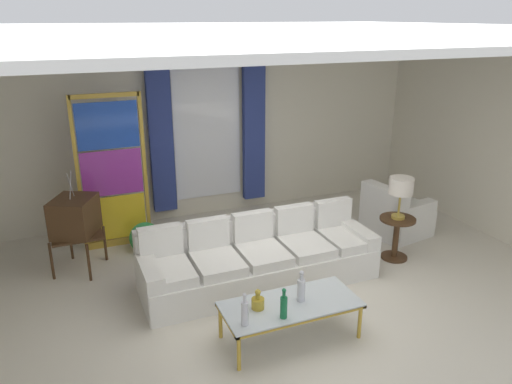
{
  "coord_description": "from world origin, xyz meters",
  "views": [
    {
      "loc": [
        -2.29,
        -4.57,
        3.16
      ],
      "look_at": [
        -0.05,
        0.9,
        1.05
      ],
      "focal_mm": 34.76,
      "sensor_mm": 36.0,
      "label": 1
    }
  ],
  "objects_px": {
    "stained_glass_divider": "(112,176)",
    "round_side_table": "(396,234)",
    "bottle_ruby_flask": "(301,289)",
    "armchair_white": "(394,216)",
    "table_lamp_brass": "(401,188)",
    "bottle_amber_squat": "(258,302)",
    "coffee_table": "(290,306)",
    "bottle_crystal_tall": "(245,312)",
    "peacock_figurine": "(146,240)",
    "vintage_tv": "(75,218)",
    "bottle_blue_decanter": "(284,306)",
    "couch_white_long": "(257,258)"
  },
  "relations": [
    {
      "from": "coffee_table",
      "to": "vintage_tv",
      "type": "height_order",
      "value": "vintage_tv"
    },
    {
      "from": "bottle_ruby_flask",
      "to": "vintage_tv",
      "type": "xyz_separation_m",
      "value": [
        -2.02,
        2.37,
        0.18
      ]
    },
    {
      "from": "bottle_blue_decanter",
      "to": "vintage_tv",
      "type": "height_order",
      "value": "vintage_tv"
    },
    {
      "from": "coffee_table",
      "to": "table_lamp_brass",
      "type": "relative_size",
      "value": 2.47
    },
    {
      "from": "bottle_blue_decanter",
      "to": "table_lamp_brass",
      "type": "relative_size",
      "value": 0.56
    },
    {
      "from": "couch_white_long",
      "to": "peacock_figurine",
      "type": "bearing_deg",
      "value": 132.54
    },
    {
      "from": "bottle_crystal_tall",
      "to": "bottle_amber_squat",
      "type": "relative_size",
      "value": 1.6
    },
    {
      "from": "bottle_ruby_flask",
      "to": "stained_glass_divider",
      "type": "bearing_deg",
      "value": 116.4
    },
    {
      "from": "vintage_tv",
      "to": "stained_glass_divider",
      "type": "xyz_separation_m",
      "value": [
        0.57,
        0.57,
        0.33
      ]
    },
    {
      "from": "couch_white_long",
      "to": "table_lamp_brass",
      "type": "bearing_deg",
      "value": -4.37
    },
    {
      "from": "bottle_blue_decanter",
      "to": "round_side_table",
      "type": "relative_size",
      "value": 0.54
    },
    {
      "from": "vintage_tv",
      "to": "table_lamp_brass",
      "type": "height_order",
      "value": "vintage_tv"
    },
    {
      "from": "bottle_crystal_tall",
      "to": "armchair_white",
      "type": "xyz_separation_m",
      "value": [
        3.17,
        1.93,
        -0.26
      ]
    },
    {
      "from": "bottle_crystal_tall",
      "to": "peacock_figurine",
      "type": "distance_m",
      "value": 2.72
    },
    {
      "from": "couch_white_long",
      "to": "bottle_crystal_tall",
      "type": "relative_size",
      "value": 8.59
    },
    {
      "from": "couch_white_long",
      "to": "bottle_crystal_tall",
      "type": "distance_m",
      "value": 1.58
    },
    {
      "from": "round_side_table",
      "to": "table_lamp_brass",
      "type": "distance_m",
      "value": 0.67
    },
    {
      "from": "bottle_blue_decanter",
      "to": "stained_glass_divider",
      "type": "xyz_separation_m",
      "value": [
        -1.17,
        3.14,
        0.52
      ]
    },
    {
      "from": "bottle_crystal_tall",
      "to": "couch_white_long",
      "type": "bearing_deg",
      "value": 63.28
    },
    {
      "from": "couch_white_long",
      "to": "coffee_table",
      "type": "distance_m",
      "value": 1.24
    },
    {
      "from": "armchair_white",
      "to": "round_side_table",
      "type": "bearing_deg",
      "value": -125.8
    },
    {
      "from": "stained_glass_divider",
      "to": "round_side_table",
      "type": "relative_size",
      "value": 3.7
    },
    {
      "from": "bottle_ruby_flask",
      "to": "bottle_amber_squat",
      "type": "bearing_deg",
      "value": 175.29
    },
    {
      "from": "bottle_blue_decanter",
      "to": "peacock_figurine",
      "type": "relative_size",
      "value": 0.53
    },
    {
      "from": "bottle_amber_squat",
      "to": "round_side_table",
      "type": "distance_m",
      "value": 2.67
    },
    {
      "from": "coffee_table",
      "to": "stained_glass_divider",
      "type": "xyz_separation_m",
      "value": [
        -1.34,
        2.94,
        0.68
      ]
    },
    {
      "from": "bottle_crystal_tall",
      "to": "table_lamp_brass",
      "type": "relative_size",
      "value": 0.6
    },
    {
      "from": "armchair_white",
      "to": "round_side_table",
      "type": "xyz_separation_m",
      "value": [
        -0.49,
        -0.68,
        0.07
      ]
    },
    {
      "from": "bottle_amber_squat",
      "to": "coffee_table",
      "type": "bearing_deg",
      "value": -6.75
    },
    {
      "from": "round_side_table",
      "to": "table_lamp_brass",
      "type": "bearing_deg",
      "value": 180.0
    },
    {
      "from": "bottle_ruby_flask",
      "to": "table_lamp_brass",
      "type": "xyz_separation_m",
      "value": [
        2.0,
        1.07,
        0.48
      ]
    },
    {
      "from": "bottle_crystal_tall",
      "to": "peacock_figurine",
      "type": "relative_size",
      "value": 0.57
    },
    {
      "from": "bottle_ruby_flask",
      "to": "round_side_table",
      "type": "relative_size",
      "value": 0.58
    },
    {
      "from": "stained_glass_divider",
      "to": "armchair_white",
      "type": "bearing_deg",
      "value": -16.67
    },
    {
      "from": "couch_white_long",
      "to": "peacock_figurine",
      "type": "xyz_separation_m",
      "value": [
        -1.16,
        1.26,
        -0.09
      ]
    },
    {
      "from": "couch_white_long",
      "to": "round_side_table",
      "type": "distance_m",
      "value": 1.99
    },
    {
      "from": "coffee_table",
      "to": "peacock_figurine",
      "type": "xyz_separation_m",
      "value": [
        -1.01,
        2.48,
        -0.16
      ]
    },
    {
      "from": "couch_white_long",
      "to": "round_side_table",
      "type": "height_order",
      "value": "couch_white_long"
    },
    {
      "from": "couch_white_long",
      "to": "bottle_crystal_tall",
      "type": "xyz_separation_m",
      "value": [
        -0.7,
        -1.4,
        0.24
      ]
    },
    {
      "from": "peacock_figurine",
      "to": "bottle_blue_decanter",
      "type": "bearing_deg",
      "value": -72.64
    },
    {
      "from": "bottle_crystal_tall",
      "to": "vintage_tv",
      "type": "distance_m",
      "value": 2.88
    },
    {
      "from": "bottle_ruby_flask",
      "to": "armchair_white",
      "type": "xyz_separation_m",
      "value": [
        2.49,
        1.75,
        -0.26
      ]
    },
    {
      "from": "armchair_white",
      "to": "round_side_table",
      "type": "distance_m",
      "value": 0.84
    },
    {
      "from": "bottle_amber_squat",
      "to": "armchair_white",
      "type": "bearing_deg",
      "value": 30.13
    },
    {
      "from": "bottle_crystal_tall",
      "to": "bottle_blue_decanter",
      "type": "bearing_deg",
      "value": -4.34
    },
    {
      "from": "table_lamp_brass",
      "to": "armchair_white",
      "type": "bearing_deg",
      "value": 54.2
    },
    {
      "from": "stained_glass_divider",
      "to": "peacock_figurine",
      "type": "distance_m",
      "value": 1.01
    },
    {
      "from": "stained_glass_divider",
      "to": "peacock_figurine",
      "type": "relative_size",
      "value": 3.67
    },
    {
      "from": "table_lamp_brass",
      "to": "coffee_table",
      "type": "bearing_deg",
      "value": -153.12
    },
    {
      "from": "peacock_figurine",
      "to": "bottle_crystal_tall",
      "type": "bearing_deg",
      "value": -80.36
    }
  ]
}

